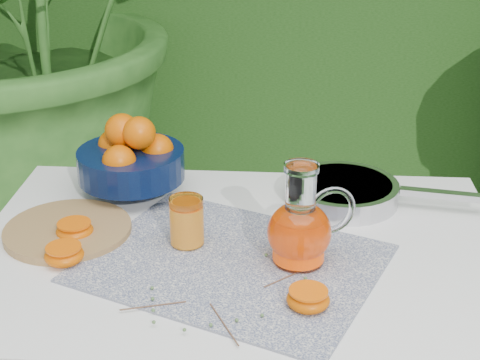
# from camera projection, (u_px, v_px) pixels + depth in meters

# --- Properties ---
(white_table) EXTENTS (1.00, 0.70, 0.75)m
(white_table) POSITION_uv_depth(u_px,v_px,m) (239.00, 284.00, 1.41)
(white_table) COLOR white
(white_table) RESTS_ON ground
(placemat) EXTENTS (0.62, 0.56, 0.00)m
(placemat) POSITION_uv_depth(u_px,v_px,m) (232.00, 263.00, 1.32)
(placemat) COLOR #0C1846
(placemat) RESTS_ON white_table
(cutting_board) EXTENTS (0.29, 0.29, 0.02)m
(cutting_board) POSITION_uv_depth(u_px,v_px,m) (68.00, 230.00, 1.42)
(cutting_board) COLOR olive
(cutting_board) RESTS_ON white_table
(fruit_bowl) EXTENTS (0.27, 0.27, 0.18)m
(fruit_bowl) POSITION_uv_depth(u_px,v_px,m) (132.00, 157.00, 1.56)
(fruit_bowl) COLOR black
(fruit_bowl) RESTS_ON white_table
(juice_pitcher) EXTENTS (0.17, 0.15, 0.19)m
(juice_pitcher) POSITION_uv_depth(u_px,v_px,m) (301.00, 229.00, 1.30)
(juice_pitcher) COLOR white
(juice_pitcher) RESTS_ON white_table
(juice_tumbler) EXTENTS (0.07, 0.07, 0.09)m
(juice_tumbler) POSITION_uv_depth(u_px,v_px,m) (187.00, 222.00, 1.36)
(juice_tumbler) COLOR white
(juice_tumbler) RESTS_ON white_table
(saute_pan) EXTENTS (0.42, 0.27, 0.04)m
(saute_pan) POSITION_uv_depth(u_px,v_px,m) (345.00, 191.00, 1.54)
(saute_pan) COLOR #BCBCC1
(saute_pan) RESTS_ON white_table
(orange_halves) EXTENTS (0.52, 0.28, 0.03)m
(orange_halves) POSITION_uv_depth(u_px,v_px,m) (142.00, 259.00, 1.30)
(orange_halves) COLOR #D85A02
(orange_halves) RESTS_ON white_table
(thyme_sprigs) EXTENTS (0.34, 0.27, 0.01)m
(thyme_sprigs) POSITION_uv_depth(u_px,v_px,m) (229.00, 299.00, 1.21)
(thyme_sprigs) COLOR brown
(thyme_sprigs) RESTS_ON white_table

